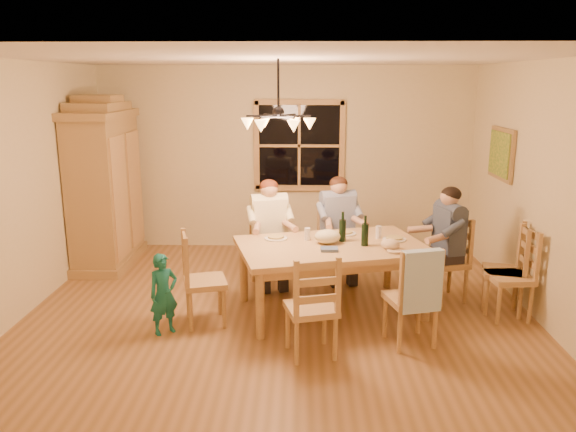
{
  "coord_description": "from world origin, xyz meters",
  "views": [
    {
      "loc": [
        0.25,
        -5.8,
        2.49
      ],
      "look_at": [
        0.1,
        0.1,
        1.06
      ],
      "focal_mm": 35.0,
      "sensor_mm": 36.0,
      "label": 1
    }
  ],
  "objects_px": {
    "chair_far_left": "(270,262)",
    "adult_woman": "(269,220)",
    "chandelier": "(278,121)",
    "chair_end_left": "(205,295)",
    "wine_bottle_a": "(343,227)",
    "chair_near_left": "(311,324)",
    "chair_end_right": "(444,275)",
    "chair_spare_front": "(508,291)",
    "armoire": "(105,189)",
    "wine_bottle_b": "(365,231)",
    "chair_far_right": "(337,257)",
    "chair_near_right": "(410,314)",
    "child": "(164,294)",
    "adult_plaid_man": "(338,216)",
    "adult_slate_man": "(448,230)",
    "chair_spare_back": "(502,285)",
    "dining_table": "(332,253)"
  },
  "relations": [
    {
      "from": "adult_plaid_man",
      "to": "wine_bottle_b",
      "type": "xyz_separation_m",
      "value": [
        0.22,
        -1.03,
        0.08
      ]
    },
    {
      "from": "adult_slate_man",
      "to": "child",
      "type": "xyz_separation_m",
      "value": [
        -3.03,
        -0.97,
        -0.43
      ]
    },
    {
      "from": "chair_far_left",
      "to": "adult_plaid_man",
      "type": "xyz_separation_m",
      "value": [
        0.85,
        0.23,
        0.54
      ]
    },
    {
      "from": "armoire",
      "to": "adult_slate_man",
      "type": "distance_m",
      "value": 4.5
    },
    {
      "from": "chair_end_right",
      "to": "chair_spare_front",
      "type": "distance_m",
      "value": 0.74
    },
    {
      "from": "chair_end_right",
      "to": "wine_bottle_a",
      "type": "height_order",
      "value": "wine_bottle_a"
    },
    {
      "from": "armoire",
      "to": "dining_table",
      "type": "distance_m",
      "value": 3.41
    },
    {
      "from": "chair_end_left",
      "to": "wine_bottle_a",
      "type": "xyz_separation_m",
      "value": [
        1.45,
        0.5,
        0.62
      ]
    },
    {
      "from": "child",
      "to": "adult_woman",
      "type": "bearing_deg",
      "value": 16.15
    },
    {
      "from": "chair_end_right",
      "to": "wine_bottle_b",
      "type": "bearing_deg",
      "value": 96.44
    },
    {
      "from": "chair_far_right",
      "to": "dining_table",
      "type": "bearing_deg",
      "value": 67.62
    },
    {
      "from": "chair_near_left",
      "to": "chair_end_right",
      "type": "xyz_separation_m",
      "value": [
        1.56,
        1.39,
        0.0
      ]
    },
    {
      "from": "chandelier",
      "to": "chair_spare_front",
      "type": "relative_size",
      "value": 0.78
    },
    {
      "from": "adult_plaid_man",
      "to": "adult_slate_man",
      "type": "distance_m",
      "value": 1.36
    },
    {
      "from": "dining_table",
      "to": "chair_far_left",
      "type": "relative_size",
      "value": 2.25
    },
    {
      "from": "chandelier",
      "to": "armoire",
      "type": "xyz_separation_m",
      "value": [
        -2.42,
        1.6,
        -1.02
      ]
    },
    {
      "from": "chair_near_right",
      "to": "wine_bottle_a",
      "type": "bearing_deg",
      "value": 108.11
    },
    {
      "from": "armoire",
      "to": "wine_bottle_b",
      "type": "xyz_separation_m",
      "value": [
        3.34,
        -1.61,
        -0.13
      ]
    },
    {
      "from": "chair_far_right",
      "to": "adult_woman",
      "type": "height_order",
      "value": "adult_woman"
    },
    {
      "from": "chandelier",
      "to": "adult_woman",
      "type": "distance_m",
      "value": 1.48
    },
    {
      "from": "adult_woman",
      "to": "chandelier",
      "type": "bearing_deg",
      "value": 85.59
    },
    {
      "from": "chair_far_left",
      "to": "wine_bottle_b",
      "type": "xyz_separation_m",
      "value": [
        1.07,
        -0.8,
        0.62
      ]
    },
    {
      "from": "armoire",
      "to": "adult_plaid_man",
      "type": "xyz_separation_m",
      "value": [
        3.12,
        -0.58,
        -0.22
      ]
    },
    {
      "from": "chair_far_left",
      "to": "adult_woman",
      "type": "bearing_deg",
      "value": 60.89
    },
    {
      "from": "wine_bottle_a",
      "to": "wine_bottle_b",
      "type": "bearing_deg",
      "value": -36.69
    },
    {
      "from": "chair_far_left",
      "to": "chair_far_right",
      "type": "bearing_deg",
      "value": -180.0
    },
    {
      "from": "adult_plaid_man",
      "to": "adult_woman",
      "type": "bearing_deg",
      "value": 0.0
    },
    {
      "from": "armoire",
      "to": "chair_far_left",
      "type": "bearing_deg",
      "value": -19.56
    },
    {
      "from": "chair_far_left",
      "to": "wine_bottle_a",
      "type": "relative_size",
      "value": 3.0
    },
    {
      "from": "chair_near_right",
      "to": "child",
      "type": "xyz_separation_m",
      "value": [
        -2.42,
        0.16,
        0.11
      ]
    },
    {
      "from": "chair_end_left",
      "to": "chair_end_right",
      "type": "height_order",
      "value": "same"
    },
    {
      "from": "armoire",
      "to": "chair_spare_front",
      "type": "xyz_separation_m",
      "value": [
        4.87,
        -1.72,
        -0.75
      ]
    },
    {
      "from": "chair_end_right",
      "to": "adult_plaid_man",
      "type": "bearing_deg",
      "value": 46.64
    },
    {
      "from": "chair_spare_front",
      "to": "dining_table",
      "type": "bearing_deg",
      "value": 80.85
    },
    {
      "from": "armoire",
      "to": "chair_end_right",
      "type": "xyz_separation_m",
      "value": [
        4.32,
        -1.22,
        -0.75
      ]
    },
    {
      "from": "chandelier",
      "to": "adult_plaid_man",
      "type": "relative_size",
      "value": 0.88
    },
    {
      "from": "chair_near_right",
      "to": "chair_end_left",
      "type": "xyz_separation_m",
      "value": [
        -2.05,
        0.42,
        0.0
      ]
    },
    {
      "from": "chair_far_right",
      "to": "adult_plaid_man",
      "type": "distance_m",
      "value": 0.54
    },
    {
      "from": "dining_table",
      "to": "adult_plaid_man",
      "type": "xyz_separation_m",
      "value": [
        0.13,
        1.0,
        0.18
      ]
    },
    {
      "from": "chair_end_right",
      "to": "chair_near_left",
      "type": "bearing_deg",
      "value": 116.57
    },
    {
      "from": "chair_spare_front",
      "to": "chair_far_right",
      "type": "bearing_deg",
      "value": 51.93
    },
    {
      "from": "chair_far_right",
      "to": "wine_bottle_b",
      "type": "xyz_separation_m",
      "value": [
        0.22,
        -1.03,
        0.62
      ]
    },
    {
      "from": "chair_far_right",
      "to": "adult_plaid_man",
      "type": "xyz_separation_m",
      "value": [
        -0.0,
        0.0,
        0.54
      ]
    },
    {
      "from": "chair_end_left",
      "to": "chair_spare_back",
      "type": "xyz_separation_m",
      "value": [
        3.21,
        0.39,
        0.0
      ]
    },
    {
      "from": "chair_end_left",
      "to": "chair_spare_front",
      "type": "height_order",
      "value": "same"
    },
    {
      "from": "chair_far_right",
      "to": "wine_bottle_b",
      "type": "bearing_deg",
      "value": 87.03
    },
    {
      "from": "adult_plaid_man",
      "to": "chair_spare_back",
      "type": "height_order",
      "value": "adult_plaid_man"
    },
    {
      "from": "chair_spare_front",
      "to": "wine_bottle_a",
      "type": "bearing_deg",
      "value": 76.02
    },
    {
      "from": "chair_far_left",
      "to": "chair_end_left",
      "type": "xyz_separation_m",
      "value": [
        -0.61,
        -1.13,
        0.0
      ]
    },
    {
      "from": "chair_end_right",
      "to": "dining_table",
      "type": "bearing_deg",
      "value": 90.0
    }
  ]
}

